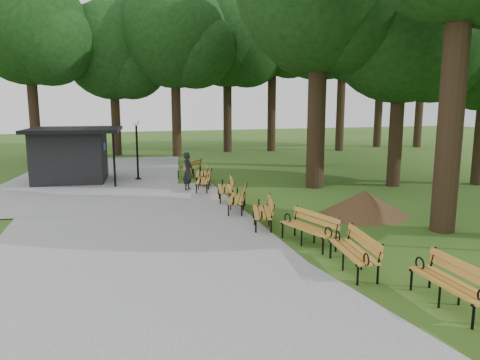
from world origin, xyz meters
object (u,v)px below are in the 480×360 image
object	(u,v)px
dirt_mound	(364,203)
lawn_tree_4	(322,9)
bench_1	(450,284)
bench_9	(189,168)
bench_6	(225,189)
bench_7	(203,180)
bench_8	(201,174)
person	(188,171)
kiosk	(70,155)
lamp_post	(137,136)
bench_3	(308,229)
bench_5	(237,199)
lawn_tree_1	(402,27)
bench_4	(262,212)
bench_2	(353,252)

from	to	relation	value
dirt_mound	lawn_tree_4	xyz separation A→B (m)	(3.92, 10.93, 8.45)
bench_1	bench_9	size ratio (longest dim) A/B	1.00
bench_6	lawn_tree_4	distance (m)	13.50
dirt_mound	bench_6	distance (m)	5.31
bench_7	bench_8	distance (m)	1.64
person	kiosk	distance (m)	6.13
lamp_post	dirt_mound	size ratio (longest dim) A/B	1.13
bench_3	lamp_post	bearing A→B (deg)	-178.09
kiosk	bench_5	size ratio (longest dim) A/B	2.16
person	bench_6	size ratio (longest dim) A/B	0.87
person	bench_9	size ratio (longest dim) A/B	0.87
bench_3	bench_6	size ratio (longest dim) A/B	1.00
bench_5	bench_9	xyz separation A→B (m)	(-0.12, 7.72, 0.00)
bench_3	lawn_tree_4	bearing A→B (deg)	137.28
lawn_tree_1	bench_7	bearing A→B (deg)	169.45
bench_6	bench_7	world-z (taller)	same
lamp_post	bench_6	distance (m)	6.50
bench_4	bench_7	xyz separation A→B (m)	(-0.42, 6.06, 0.00)
kiosk	lamp_post	size ratio (longest dim) A/B	1.38
bench_2	lawn_tree_1	distance (m)	13.00
kiosk	lawn_tree_4	size ratio (longest dim) A/B	0.32
kiosk	bench_8	bearing A→B (deg)	-14.55
lamp_post	bench_6	bearing A→B (deg)	-63.45
lamp_post	lawn_tree_1	size ratio (longest dim) A/B	0.29
bench_5	bench_8	world-z (taller)	same
bench_1	bench_7	world-z (taller)	same
bench_3	bench_4	xyz separation A→B (m)	(-0.55, 2.06, 0.00)
bench_5	lawn_tree_1	bearing A→B (deg)	128.31
bench_3	bench_7	size ratio (longest dim) A/B	1.00
person	bench_7	xyz separation A→B (m)	(0.62, -0.20, -0.39)
bench_3	bench_4	bearing A→B (deg)	-179.60
lamp_post	bench_9	bearing A→B (deg)	5.28
bench_4	lawn_tree_1	distance (m)	11.26
dirt_mound	lawn_tree_4	size ratio (longest dim) A/B	0.20
bench_4	bench_8	world-z (taller)	same
bench_4	bench_5	bearing A→B (deg)	-158.63
bench_4	bench_3	bearing A→B (deg)	31.94
bench_2	dirt_mound	bearing A→B (deg)	153.70
bench_2	bench_8	distance (m)	11.75
lamp_post	bench_4	xyz separation A→B (m)	(2.86, -9.54, -1.71)
bench_2	lawn_tree_4	xyz separation A→B (m)	(6.97, 15.18, 8.43)
kiosk	bench_7	xyz separation A→B (m)	(5.50, -3.88, -0.84)
bench_1	bench_5	size ratio (longest dim) A/B	1.00
dirt_mound	bench_1	distance (m)	6.81
bench_5	bench_8	xyz separation A→B (m)	(0.03, 5.63, 0.00)
lamp_post	dirt_mound	bearing A→B (deg)	-54.81
kiosk	bench_7	world-z (taller)	kiosk
kiosk	bench_6	distance (m)	8.44
person	lawn_tree_4	world-z (taller)	lawn_tree_4
bench_9	lawn_tree_1	size ratio (longest dim) A/B	0.19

